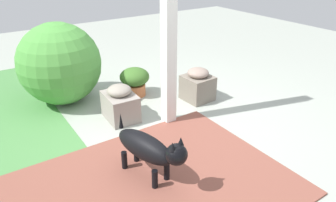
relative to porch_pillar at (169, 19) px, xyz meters
The scene contains 8 objects.
ground_plane 1.24m from the porch_pillar, 169.62° to the left, with size 12.00×12.00×0.00m, color #A0A79B.
brick_path 1.71m from the porch_pillar, 139.48° to the left, with size 1.80×2.40×0.02m, color brown.
porch_pillar is the anchor object (origin of this frame).
stone_planter_nearest 1.24m from the porch_pillar, 66.98° to the right, with size 0.39×0.38×0.45m.
stone_planter_mid 1.18m from the porch_pillar, 50.59° to the left, with size 0.48×0.37×0.44m.
round_shrub 1.67m from the porch_pillar, 34.96° to the left, with size 1.07×1.07×1.07m, color #4D973F.
terracotta_pot_broad 1.33m from the porch_pillar, ahead, with size 0.41×0.41×0.40m.
dog 1.40m from the porch_pillar, 136.66° to the left, with size 0.80×0.36×0.55m.
Camera 1 is at (-2.61, 1.84, 1.91)m, focal length 33.95 mm.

